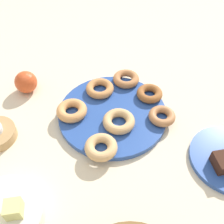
{
  "coord_description": "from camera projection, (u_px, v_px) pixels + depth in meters",
  "views": [
    {
      "loc": [
        -0.03,
        0.53,
        0.59
      ],
      "look_at": [
        0.0,
        0.03,
        0.05
      ],
      "focal_mm": 41.15,
      "sensor_mm": 36.0,
      "label": 1
    }
  ],
  "objects": [
    {
      "name": "ground_plane",
      "position": [
        113.0,
        115.0,
        0.8
      ],
      "size": [
        2.4,
        2.4,
        0.0
      ],
      "primitive_type": "plane",
      "color": "beige"
    },
    {
      "name": "donut_plate",
      "position": [
        113.0,
        113.0,
        0.79
      ],
      "size": [
        0.33,
        0.33,
        0.02
      ],
      "primitive_type": "cylinder",
      "color": "#284C9E",
      "rests_on": "ground_plane"
    },
    {
      "name": "donut_0",
      "position": [
        101.0,
        147.0,
        0.68
      ],
      "size": [
        0.12,
        0.12,
        0.03
      ],
      "primitive_type": "torus",
      "rotation": [
        0.0,
        0.0,
        3.91
      ],
      "color": "tan",
      "rests_on": "donut_plate"
    },
    {
      "name": "donut_1",
      "position": [
        162.0,
        116.0,
        0.76
      ],
      "size": [
        0.11,
        0.11,
        0.02
      ],
      "primitive_type": "torus",
      "rotation": [
        0.0,
        0.0,
        2.49
      ],
      "color": "#B27547",
      "rests_on": "donut_plate"
    },
    {
      "name": "donut_2",
      "position": [
        119.0,
        121.0,
        0.74
      ],
      "size": [
        0.13,
        0.13,
        0.03
      ],
      "primitive_type": "torus",
      "rotation": [
        0.0,
        0.0,
        0.74
      ],
      "color": "tan",
      "rests_on": "donut_plate"
    },
    {
      "name": "donut_3",
      "position": [
        150.0,
        94.0,
        0.82
      ],
      "size": [
        0.11,
        0.11,
        0.02
      ],
      "primitive_type": "torus",
      "rotation": [
        0.0,
        0.0,
        4.32
      ],
      "color": "#995B2D",
      "rests_on": "donut_plate"
    },
    {
      "name": "donut_4",
      "position": [
        72.0,
        111.0,
        0.77
      ],
      "size": [
        0.13,
        0.13,
        0.03
      ],
      "primitive_type": "torus",
      "rotation": [
        0.0,
        0.0,
        5.48
      ],
      "color": "tan",
      "rests_on": "donut_plate"
    },
    {
      "name": "donut_5",
      "position": [
        100.0,
        88.0,
        0.84
      ],
      "size": [
        0.1,
        0.1,
        0.02
      ],
      "primitive_type": "torus",
      "rotation": [
        0.0,
        0.0,
        4.83
      ],
      "color": "#C6844C",
      "rests_on": "donut_plate"
    },
    {
      "name": "donut_6",
      "position": [
        126.0,
        79.0,
        0.87
      ],
      "size": [
        0.11,
        0.11,
        0.02
      ],
      "primitive_type": "torus",
      "rotation": [
        0.0,
        0.0,
        2.89
      ],
      "color": "#B27547",
      "rests_on": "donut_plate"
    },
    {
      "name": "fruit_bowl",
      "position": [
        4.0,
        215.0,
        0.57
      ],
      "size": [
        0.18,
        0.18,
        0.04
      ],
      "primitive_type": "cylinder",
      "color": "silver",
      "rests_on": "ground_plane"
    },
    {
      "name": "melon_chunk_left",
      "position": [
        13.0,
        209.0,
        0.54
      ],
      "size": [
        0.04,
        0.04,
        0.04
      ],
      "primitive_type": "cube",
      "rotation": [
        0.0,
        0.0,
        0.22
      ],
      "color": "#DBD67A",
      "rests_on": "fruit_bowl"
    },
    {
      "name": "apple",
      "position": [
        26.0,
        82.0,
        0.85
      ],
      "size": [
        0.07,
        0.07,
        0.07
      ],
      "primitive_type": "sphere",
      "color": "#CC4C23",
      "rests_on": "ground_plane"
    }
  ]
}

